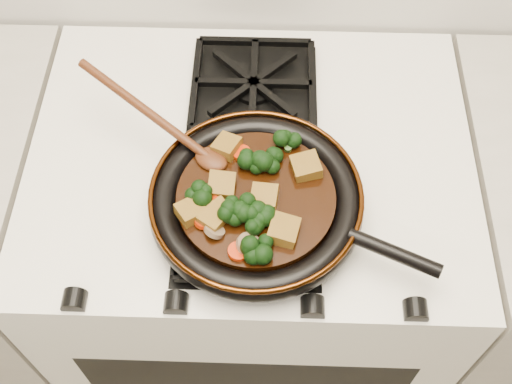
{
  "coord_description": "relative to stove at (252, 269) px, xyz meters",
  "views": [
    {
      "loc": [
        0.03,
        1.04,
        1.78
      ],
      "look_at": [
        0.01,
        1.57,
        0.97
      ],
      "focal_mm": 45.0,
      "sensor_mm": 36.0,
      "label": 1
    }
  ],
  "objects": [
    {
      "name": "stove",
      "position": [
        0.0,
        0.0,
        0.0
      ],
      "size": [
        0.76,
        0.6,
        0.9
      ],
      "primitive_type": "cube",
      "color": "white",
      "rests_on": "ground"
    },
    {
      "name": "broccoli_floret_0",
      "position": [
        -0.02,
        -0.16,
        0.52
      ],
      "size": [
        0.06,
        0.06,
        0.06
      ],
      "primitive_type": null,
      "rotation": [
        0.06,
        -0.07,
        3.14
      ],
      "color": "black",
      "rests_on": "braising_sauce"
    },
    {
      "name": "braising_sauce",
      "position": [
        0.01,
        -0.12,
        0.5
      ],
      "size": [
        0.24,
        0.24,
        0.02
      ],
      "primitive_type": "cylinder",
      "color": "black",
      "rests_on": "skillet"
    },
    {
      "name": "mushroom_slice_1",
      "position": [
        0.0,
        -0.21,
        0.52
      ],
      "size": [
        0.04,
        0.04,
        0.02
      ],
      "primitive_type": "cylinder",
      "rotation": [
        0.43,
        0.0,
        1.53
      ],
      "color": "#80664A",
      "rests_on": "braising_sauce"
    },
    {
      "name": "carrot_coin_0",
      "position": [
        -0.01,
        -0.22,
        0.51
      ],
      "size": [
        0.03,
        0.03,
        0.01
      ],
      "primitive_type": "cylinder",
      "rotation": [
        -0.03,
        0.1,
        0.0
      ],
      "color": "red",
      "rests_on": "braising_sauce"
    },
    {
      "name": "broccoli_floret_6",
      "position": [
        0.03,
        -0.07,
        0.52
      ],
      "size": [
        0.08,
        0.08,
        0.06
      ],
      "primitive_type": null,
      "rotation": [
        0.07,
        -0.18,
        2.76
      ],
      "color": "black",
      "rests_on": "braising_sauce"
    },
    {
      "name": "tofu_cube_6",
      "position": [
        0.05,
        -0.19,
        0.52
      ],
      "size": [
        0.05,
        0.05,
        0.03
      ],
      "primitive_type": "cube",
      "rotation": [
        0.07,
        -0.11,
        2.91
      ],
      "color": "brown",
      "rests_on": "braising_sauce"
    },
    {
      "name": "burner_grate_back",
      "position": [
        0.0,
        0.14,
        0.46
      ],
      "size": [
        0.23,
        0.23,
        0.03
      ],
      "primitive_type": null,
      "color": "black",
      "rests_on": "stove"
    },
    {
      "name": "carrot_coin_2",
      "position": [
        -0.06,
        -0.17,
        0.51
      ],
      "size": [
        0.03,
        0.03,
        0.02
      ],
      "primitive_type": "cylinder",
      "rotation": [
        -0.2,
        0.2,
        0.0
      ],
      "color": "red",
      "rests_on": "braising_sauce"
    },
    {
      "name": "carrot_coin_1",
      "position": [
        -0.05,
        -0.14,
        0.51
      ],
      "size": [
        0.03,
        0.03,
        0.02
      ],
      "primitive_type": "cylinder",
      "rotation": [
        0.24,
        -0.34,
        0.0
      ],
      "color": "red",
      "rests_on": "braising_sauce"
    },
    {
      "name": "tofu_cube_7",
      "position": [
        0.09,
        -0.07,
        0.52
      ],
      "size": [
        0.05,
        0.05,
        0.03
      ],
      "primitive_type": "cube",
      "rotation": [
        -0.02,
        -0.1,
        0.27
      ],
      "color": "brown",
      "rests_on": "braising_sauce"
    },
    {
      "name": "broccoli_floret_8",
      "position": [
        0.01,
        -0.07,
        0.52
      ],
      "size": [
        0.07,
        0.08,
        0.06
      ],
      "primitive_type": null,
      "rotation": [
        -0.19,
        0.03,
        0.25
      ],
      "color": "black",
      "rests_on": "braising_sauce"
    },
    {
      "name": "tofu_cube_4",
      "position": [
        0.03,
        -0.13,
        0.52
      ],
      "size": [
        0.05,
        0.05,
        0.02
      ],
      "primitive_type": "cube",
      "rotation": [
        -0.02,
        0.06,
        3.02
      ],
      "color": "brown",
      "rests_on": "braising_sauce"
    },
    {
      "name": "broccoli_floret_3",
      "position": [
        0.02,
        -0.22,
        0.52
      ],
      "size": [
        0.07,
        0.08,
        0.06
      ],
      "primitive_type": null,
      "rotation": [
        0.14,
        0.05,
        2.83
      ],
      "color": "black",
      "rests_on": "braising_sauce"
    },
    {
      "name": "tofu_cube_5",
      "position": [
        -0.04,
        -0.16,
        0.52
      ],
      "size": [
        0.05,
        0.05,
        0.03
      ],
      "primitive_type": "cube",
      "rotation": [
        -0.08,
        -0.09,
        0.67
      ],
      "color": "brown",
      "rests_on": "braising_sauce"
    },
    {
      "name": "wooden_spoon",
      "position": [
        -0.12,
        -0.02,
        0.53
      ],
      "size": [
        0.15,
        0.11,
        0.27
      ],
      "rotation": [
        0.0,
        0.0,
        2.56
      ],
      "color": "#4C2310",
      "rests_on": "braising_sauce"
    },
    {
      "name": "carrot_coin_3",
      "position": [
        -0.01,
        -0.05,
        0.51
      ],
      "size": [
        0.03,
        0.03,
        0.01
      ],
      "primitive_type": "cylinder",
      "rotation": [
        -0.04,
        -0.08,
        0.0
      ],
      "color": "red",
      "rests_on": "braising_sauce"
    },
    {
      "name": "tofu_cube_0",
      "position": [
        -0.08,
        -0.16,
        0.52
      ],
      "size": [
        0.05,
        0.05,
        0.03
      ],
      "primitive_type": "cube",
      "rotation": [
        -0.06,
        0.07,
        0.61
      ],
      "color": "brown",
      "rests_on": "braising_sauce"
    },
    {
      "name": "broccoli_floret_4",
      "position": [
        -0.01,
        -0.16,
        0.52
      ],
      "size": [
        0.08,
        0.08,
        0.06
      ],
      "primitive_type": null,
      "rotation": [
        -0.03,
        0.19,
        1.19
      ],
      "color": "black",
      "rests_on": "braising_sauce"
    },
    {
      "name": "skillet",
      "position": [
        0.01,
        -0.12,
        0.49
      ],
      "size": [
        0.44,
        0.33,
        0.05
      ],
      "rotation": [
        0.0,
        0.0,
        -0.42
      ],
      "color": "black",
      "rests_on": "burner_grate_front"
    },
    {
      "name": "tofu_cube_2",
      "position": [
        -0.04,
        -0.04,
        0.52
      ],
      "size": [
        0.05,
        0.05,
        0.03
      ],
      "primitive_type": "cube",
      "rotation": [
        -0.12,
        0.06,
        1.09
      ],
      "color": "brown",
      "rests_on": "braising_sauce"
    },
    {
      "name": "burner_grate_front",
      "position": [
        0.0,
        -0.14,
        0.46
      ],
      "size": [
        0.23,
        0.23,
        0.03
      ],
      "primitive_type": null,
      "color": "black",
      "rests_on": "stove"
    },
    {
      "name": "broccoli_floret_2",
      "position": [
        -0.07,
        -0.13,
        0.52
      ],
      "size": [
        0.09,
        0.09,
        0.07
      ],
      "primitive_type": null,
      "rotation": [
        -0.25,
        0.13,
        1.07
      ],
      "color": "black",
      "rests_on": "braising_sauce"
    },
    {
      "name": "mushroom_slice_2",
      "position": [
        -0.07,
        -0.14,
        0.52
      ],
      "size": [
        0.04,
        0.04,
        0.03
      ],
      "primitive_type": "cylinder",
      "rotation": [
        0.76,
        0.0,
        0.39
      ],
      "color": "#80664A",
      "rests_on": "braising_sauce"
    },
    {
      "name": "broccoli_floret_1",
      "position": [
        0.01,
        -0.18,
        0.52
      ],
      "size": [
        0.08,
        0.09,
        0.06
      ],
      "primitive_type": null,
      "rotation": [
        0.13,
        -0.14,
        0.84
      ],
      "color": "black",
      "rests_on": "braising_sauce"
    },
    {
      "name": "broccoli_floret_7",
      "position": [
        0.02,
        -0.17,
        0.52
      ],
      "size": [
        0.08,
        0.08,
        0.07
      ],
      "primitive_type": null,
      "rotation": [
        -0.21,
        -0.1,
        1.92
      ],
      "color": "black",
      "rests_on": "braising_sauce"
    },
    {
      "name": "tofu_cube_3",
      "position": [
        -0.04,
        -0.11,
        0.52
      ],
      "size": [
        0.04,
        0.04,
        0.03
      ],
      "primitive_type": "cube",
      "rotation": [
        -0.05,
        -0.1,
        3.1
      ],
      "color": "brown",
      "rests_on": "braising_sauce"
    },
    {
      "name": "mushroom_slice_0",
      "position": [
        -0.05,
        -0.19,
        0.52
      ],
      "size": [
        0.04,
        0.04,
        0.02
      ],
      "primitive_type": "cylinder",
      "rotation": [
        0.6,
        0.0,
        2.37
      ],
      "color": "#80664A",
      "rests_on": "braising_sauce"
    },
    {
      "name": "broccoli_floret_5",
      "position": [
        0.06,
        -0.04,
        0.52
      ],
      "size": [
        0.07,
        0.08,
        0.06
      ],
      "primitive_type": null,
      "rotation": [
        -0.21,
        -0.05,
        2.86
      ],
      "color": "black",
      "rests_on": "braising_sauce"
    },
    {
      "name": "tofu_cube_1",
      "position": [
        -0.05,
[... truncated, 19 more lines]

